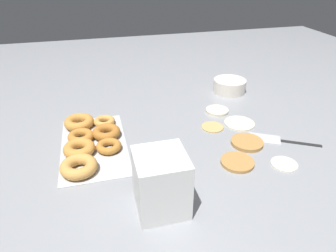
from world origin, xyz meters
The scene contains 11 objects.
ground_plane centered at (0.00, 0.00, 0.00)m, with size 3.00×3.00×0.00m, color gray.
pancake_0 centered at (0.12, 0.11, 0.01)m, with size 0.11×0.11×0.01m, color #B27F42.
pancake_1 centered at (-0.01, 0.04, 0.00)m, with size 0.08×0.08×0.01m, color tan.
pancake_2 centered at (-0.13, 0.11, 0.01)m, with size 0.09×0.09×0.01m, color beige.
pancake_3 centered at (0.26, 0.17, 0.00)m, with size 0.08×0.08×0.01m, color beige.
pancake_4 centered at (-0.02, 0.15, 0.00)m, with size 0.12×0.12×0.01m, color beige.
pancake_5 centered at (0.21, 0.03, 0.01)m, with size 0.10×0.10×0.01m, color #B27F42.
donut_tray centered at (-0.01, -0.41, 0.02)m, with size 0.39×0.22×0.04m.
batter_bowl centered at (-0.31, 0.24, 0.03)m, with size 0.15×0.15×0.06m.
container_stack centered at (0.33, -0.24, 0.08)m, with size 0.13×0.13×0.16m.
spatula centered at (0.12, 0.21, 0.00)m, with size 0.15×0.23×0.01m.
Camera 1 is at (0.89, -0.37, 0.57)m, focal length 32.00 mm.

